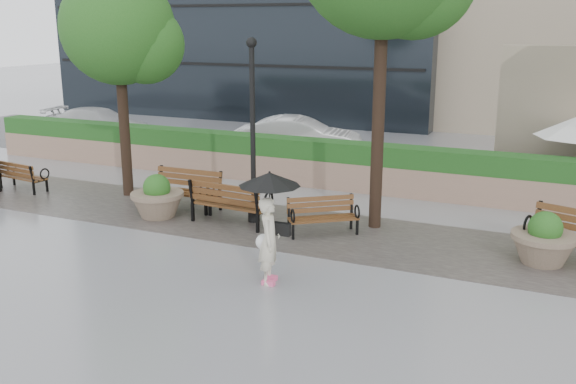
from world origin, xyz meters
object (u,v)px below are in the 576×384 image
at_px(pedestrian, 269,217).
at_px(bench_0, 23,182).
at_px(planter_left, 157,200).
at_px(bench_2, 230,212).
at_px(bench_3, 323,224).
at_px(planter_right, 544,243).
at_px(bench_1, 185,198).
at_px(car_right, 299,138).
at_px(lamppost, 253,143).
at_px(car_left, 99,124).

bearing_deg(pedestrian, bench_0, 56.32).
bearing_deg(planter_left, bench_2, 6.74).
distance_m(bench_3, planter_right, 4.62).
bearing_deg(planter_left, bench_1, 74.99).
bearing_deg(bench_2, bench_0, 1.61).
bearing_deg(bench_2, car_right, -74.10).
bearing_deg(pedestrian, lamppost, 16.58).
relative_size(bench_0, pedestrian, 0.78).
bearing_deg(lamppost, bench_2, -136.13).
bearing_deg(bench_1, lamppost, -7.31).
height_order(planter_left, car_left, car_left).
xyz_separation_m(bench_2, car_right, (-1.53, 7.66, 0.42)).
bearing_deg(bench_1, bench_0, -178.22).
height_order(bench_1, planter_left, planter_left).
bearing_deg(planter_left, planter_right, 3.30).
bearing_deg(car_left, lamppost, -132.38).
bearing_deg(car_left, planter_left, -141.40).
bearing_deg(planter_right, pedestrian, -146.01).
distance_m(bench_0, planter_right, 13.81).
relative_size(bench_1, lamppost, 0.44).
distance_m(bench_0, lamppost, 7.53).
bearing_deg(car_right, car_left, 75.73).
bearing_deg(bench_1, car_right, 87.71).
bearing_deg(planter_left, lamppost, 15.09).
bearing_deg(bench_2, bench_3, -170.70).
relative_size(bench_2, planter_left, 1.54).
bearing_deg(car_left, planter_right, -121.53).
bearing_deg(pedestrian, car_left, 35.43).
bearing_deg(bench_1, bench_3, -7.51).
bearing_deg(planter_left, car_right, 87.26).
bearing_deg(bench_0, bench_3, -173.75).
xyz_separation_m(bench_1, planter_right, (8.56, -0.35, 0.12)).
bearing_deg(pedestrian, bench_3, -13.08).
relative_size(planter_left, pedestrian, 0.63).
bearing_deg(car_left, bench_2, -134.89).
height_order(bench_1, car_right, car_right).
bearing_deg(bench_2, planter_left, 11.38).
xyz_separation_m(bench_2, planter_left, (-1.90, -0.22, 0.12)).
bearing_deg(bench_1, pedestrian, -41.09).
height_order(bench_0, planter_right, planter_right).
relative_size(planter_right, lamppost, 0.30).
xyz_separation_m(bench_2, planter_right, (6.88, 0.28, 0.11)).
bearing_deg(planter_right, car_right, 138.74).
height_order(bench_3, pedestrian, pedestrian).
distance_m(bench_3, planter_left, 4.19).
relative_size(bench_0, bench_3, 1.00).
relative_size(bench_2, pedestrian, 0.96).
bearing_deg(bench_3, pedestrian, -124.94).
bearing_deg(car_right, bench_0, 129.72).
relative_size(bench_1, bench_2, 0.95).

